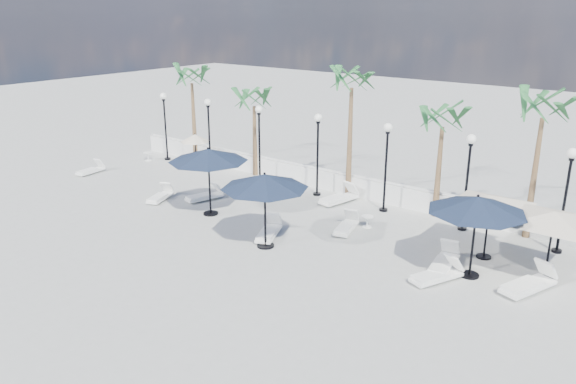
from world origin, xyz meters
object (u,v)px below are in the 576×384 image
Objects in this scene: lounger_8 at (444,262)px; parasol_cream_sq_b at (491,196)px; parasol_navy_left at (208,155)px; lounger_1 at (160,196)px; lounger_0 at (91,170)px; parasol_navy_mid at (265,182)px; lounger_3 at (339,197)px; lounger_4 at (346,226)px; parasol_cream_sq_a at (555,212)px; parasol_cream_small at (195,138)px; lounger_5 at (269,231)px; parasol_navy_right at (477,205)px; lounger_7 at (529,283)px; lounger_2 at (204,196)px; lounger_6 at (437,274)px.

parasol_cream_sq_b is at bearing 57.76° from lounger_8.
lounger_1 is at bearing -177.62° from parasol_navy_left.
lounger_0 is 6.31m from lounger_1.
lounger_0 is 0.53× the size of parasol_navy_mid.
lounger_8 is (6.43, -3.53, -0.00)m from lounger_3.
lounger_4 is 0.55× the size of parasol_navy_left.
parasol_cream_small is (-18.52, 2.25, -0.67)m from parasol_cream_sq_a.
parasol_navy_right is (7.28, 1.51, 2.24)m from lounger_5.
parasol_navy_right is (13.92, 1.23, 2.26)m from lounger_1.
parasol_cream_sq_a reaches higher than lounger_7.
parasol_navy_right is at bearing 18.46° from parasol_navy_mid.
parasol_navy_mid reaches higher than parasol_cream_sq_a.
parasol_navy_right reaches higher than lounger_1.
parasol_cream_sq_a is (0.20, 1.11, 2.08)m from lounger_7.
lounger_4 is (7.10, 0.79, 0.00)m from lounger_2.
lounger_1 is 8.11m from lounger_3.
lounger_0 is 0.53× the size of parasol_navy_right.
lounger_1 is 0.56× the size of parasol_navy_right.
parasol_navy_left reaches higher than parasol_cream_small.
lounger_3 is 1.09× the size of lounger_5.
lounger_4 is 0.85× the size of lounger_7.
lounger_1 is 13.22m from lounger_6.
lounger_8 is 0.66× the size of parasol_navy_right.
lounger_1 is 0.84× the size of lounger_8.
lounger_8 is at bearing -26.19° from lounger_4.
lounger_8 is at bearing -156.41° from parasol_cream_sq_a.
lounger_1 is at bearing -155.51° from lounger_6.
lounger_5 is 2.44m from parasol_navy_mid.
lounger_0 is at bearing -151.18° from lounger_3.
parasol_cream_small is at bearing 151.84° from lounger_4.
lounger_3 is (5.04, 3.45, 0.03)m from lounger_2.
lounger_3 is 3.36m from lounger_4.
parasol_navy_mid is at bearing -6.60° from lounger_2.
lounger_2 is 0.87× the size of lounger_3.
parasol_cream_sq_b reaches higher than parasol_cream_small.
parasol_navy_mid is (-1.55, -3.09, 2.28)m from lounger_4.
lounger_0 is at bearing -175.23° from parasol_cream_sq_a.
lounger_3 is 1.15× the size of lounger_4.
lounger_7 is at bearing -16.13° from lounger_1.
lounger_5 is (-2.03, -2.32, 0.01)m from lounger_4.
lounger_4 is 0.36× the size of parasol_cream_sq_a.
lounger_7 is at bearing 47.22° from lounger_6.
lounger_8 is at bearing 15.50° from lounger_2.
parasol_navy_mid reaches higher than lounger_4.
parasol_navy_mid is at bearing -144.74° from lounger_6.
parasol_navy_mid is (-6.11, -1.27, 2.26)m from lounger_6.
parasol_navy_right reaches higher than parasol_cream_sq_b.
lounger_5 is at bearing -146.14° from lounger_4.
parasol_navy_left is (-5.57, -1.91, 2.36)m from lounger_4.
lounger_0 is at bearing 172.53° from lounger_8.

